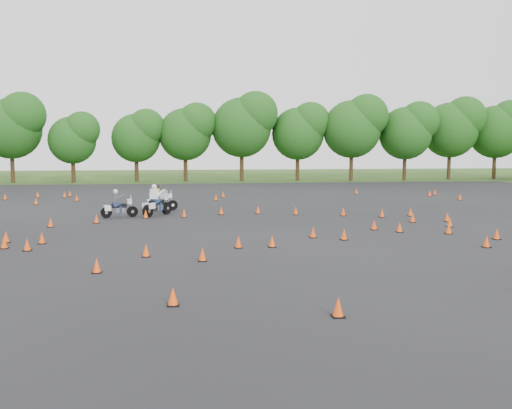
{
  "coord_description": "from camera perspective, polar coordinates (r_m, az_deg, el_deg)",
  "views": [
    {
      "loc": [
        -3.15,
        -22.57,
        4.01
      ],
      "look_at": [
        0.0,
        4.0,
        1.2
      ],
      "focal_mm": 40.0,
      "sensor_mm": 36.0,
      "label": 1
    }
  ],
  "objects": [
    {
      "name": "ground",
      "position": [
        23.14,
        1.17,
        -3.98
      ],
      "size": [
        140.0,
        140.0,
        0.0
      ],
      "primitive_type": "plane",
      "color": "#2D5119",
      "rests_on": "ground"
    },
    {
      "name": "asphalt_pad",
      "position": [
        29.02,
        -0.47,
        -1.94
      ],
      "size": [
        62.0,
        62.0,
        0.0
      ],
      "primitive_type": "plane",
      "color": "black",
      "rests_on": "ground"
    },
    {
      "name": "treeline",
      "position": [
        58.55,
        0.88,
        6.58
      ],
      "size": [
        86.95,
        31.99,
        10.28
      ],
      "color": "#1D4D16",
      "rests_on": "ground"
    },
    {
      "name": "traffic_cones",
      "position": [
        28.56,
        -0.57,
        -1.61
      ],
      "size": [
        35.84,
        33.25,
        0.45
      ],
      "color": "#FF4D0A",
      "rests_on": "asphalt_pad"
    },
    {
      "name": "rider_grey",
      "position": [
        32.32,
        -13.52,
        0.11
      ],
      "size": [
        2.12,
        1.13,
        1.57
      ],
      "primitive_type": null,
      "rotation": [
        0.0,
        0.0,
        0.26
      ],
      "color": "#3C3D43",
      "rests_on": "ground"
    },
    {
      "name": "rider_yellow",
      "position": [
        35.18,
        -9.5,
        0.67
      ],
      "size": [
        2.13,
        0.96,
        1.59
      ],
      "primitive_type": null,
      "rotation": [
        0.0,
        0.0,
        0.16
      ],
      "color": "gold",
      "rests_on": "ground"
    },
    {
      "name": "rider_white",
      "position": [
        32.7,
        -9.84,
        0.45
      ],
      "size": [
        1.96,
        2.29,
        1.79
      ],
      "primitive_type": null,
      "rotation": [
        0.0,
        0.0,
        0.93
      ],
      "color": "white",
      "rests_on": "ground"
    }
  ]
}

